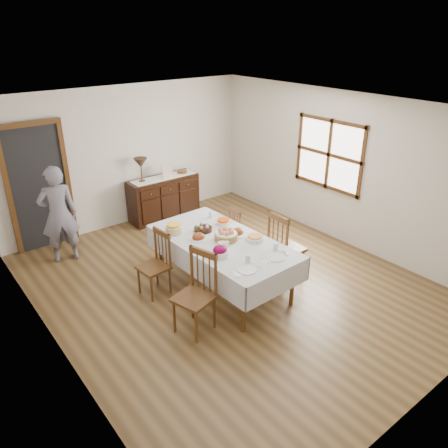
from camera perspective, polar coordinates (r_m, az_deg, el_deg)
ground at (r=6.66m, az=0.54°, el=-7.73°), size 6.00×6.00×0.00m
room_shell at (r=6.17m, az=-2.93°, el=6.47°), size 5.02×6.02×2.65m
dining_table at (r=6.23m, az=-0.25°, el=-2.88°), size 1.22×2.29×0.78m
chair_left_near at (r=5.49m, az=-3.60°, el=-8.84°), size 0.55×0.55×1.07m
chair_left_far at (r=6.30m, az=-8.87°, el=-5.03°), size 0.43×0.43×0.95m
chair_right_near at (r=6.59m, az=7.84°, el=-2.83°), size 0.46×0.46×1.08m
chair_right_far at (r=7.13m, az=2.21°, el=-1.19°), size 0.43×0.43×0.90m
sideboard at (r=8.76m, az=-7.87°, el=3.43°), size 1.40×0.51×0.84m
person at (r=7.40m, az=-20.84°, el=1.55°), size 0.60×0.45×1.72m
bread_basket at (r=6.17m, az=0.27°, el=-1.50°), size 0.33×0.33×0.17m
egg_basket at (r=6.45m, az=-2.76°, el=-0.61°), size 0.27×0.27×0.11m
ham_platter_a at (r=6.22m, az=-3.36°, el=-1.71°), size 0.28×0.28×0.11m
ham_platter_b at (r=6.35m, az=1.80°, el=-1.10°), size 0.32×0.32×0.11m
beet_bowl at (r=5.74m, az=-0.53°, el=-3.63°), size 0.22×0.22×0.16m
carrot_bowl at (r=6.65m, az=-0.07°, el=0.27°), size 0.21×0.21×0.08m
pineapple_bowl at (r=6.41m, az=-6.57°, el=-0.62°), size 0.25×0.25×0.15m
casserole_dish at (r=6.19m, az=4.05°, el=-1.84°), size 0.25×0.25×0.08m
butter_dish at (r=6.01m, az=-0.09°, el=-2.60°), size 0.14×0.09×0.07m
setting_left at (r=5.52m, az=2.98°, el=-5.50°), size 0.42×0.31×0.10m
setting_right at (r=5.83m, az=6.69°, el=-3.88°), size 0.42×0.31×0.10m
glass_far_a at (r=6.59m, az=-6.03°, el=-0.05°), size 0.07×0.07×0.10m
glass_far_b at (r=6.88m, az=-1.78°, el=1.22°), size 0.06×0.06×0.10m
runner at (r=8.61m, az=-7.87°, el=6.07°), size 1.30×0.35×0.01m
table_lamp at (r=8.34m, az=-10.84°, el=7.76°), size 0.26×0.26×0.46m
picture_frame at (r=8.54m, az=-7.45°, el=6.88°), size 0.22×0.08×0.28m
deco_bowl at (r=8.82m, az=-5.51°, el=6.82°), size 0.20×0.20×0.06m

